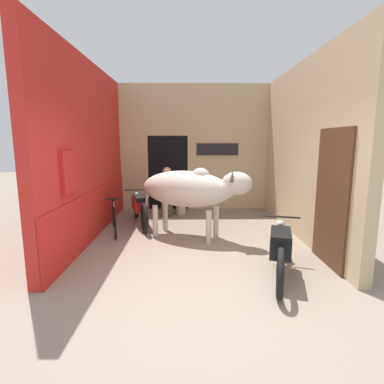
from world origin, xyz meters
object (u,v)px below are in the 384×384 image
(cow, at_px, (190,189))
(motorcycle_near, at_px, (280,246))
(plastic_stool, at_px, (181,205))
(bicycle, at_px, (114,216))
(shopkeeper_seated, at_px, (167,190))
(motorcycle_far, at_px, (140,206))

(cow, xyz_separation_m, motorcycle_near, (1.26, -1.73, -0.55))
(motorcycle_near, relative_size, plastic_stool, 4.16)
(motorcycle_near, relative_size, bicycle, 1.23)
(shopkeeper_seated, bearing_deg, motorcycle_far, -122.22)
(bicycle, bearing_deg, motorcycle_far, 47.75)
(motorcycle_near, xyz_separation_m, shopkeeper_seated, (-1.85, 3.54, 0.24))
(cow, height_order, shopkeeper_seated, cow)
(bicycle, height_order, shopkeeper_seated, shopkeeper_seated)
(motorcycle_far, bearing_deg, motorcycle_near, -47.62)
(cow, height_order, motorcycle_near, cow)
(motorcycle_far, bearing_deg, shopkeeper_seated, 57.78)
(cow, bearing_deg, motorcycle_far, 141.57)
(motorcycle_far, xyz_separation_m, shopkeeper_seated, (0.57, 0.90, 0.23))
(motorcycle_near, distance_m, motorcycle_far, 3.58)
(cow, height_order, motorcycle_far, cow)
(motorcycle_near, distance_m, shopkeeper_seated, 4.00)
(cow, bearing_deg, motorcycle_near, -53.92)
(cow, relative_size, motorcycle_near, 1.20)
(motorcycle_near, bearing_deg, plastic_stool, 112.32)
(motorcycle_far, relative_size, bicycle, 1.23)
(motorcycle_near, distance_m, plastic_stool, 3.96)
(cow, distance_m, motorcycle_far, 1.57)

